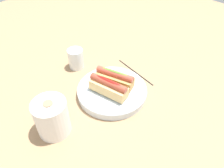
{
  "coord_description": "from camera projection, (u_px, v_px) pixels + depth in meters",
  "views": [
    {
      "loc": [
        -0.44,
        0.43,
        0.62
      ],
      "look_at": [
        -0.01,
        -0.01,
        0.05
      ],
      "focal_mm": 35.05,
      "sensor_mm": 36.0,
      "label": 1
    }
  ],
  "objects": [
    {
      "name": "ground_plane",
      "position": [
        108.0,
        94.0,
        0.87
      ],
      "size": [
        2.4,
        2.4,
        0.0
      ],
      "primitive_type": "plane",
      "color": "#9E7A56"
    },
    {
      "name": "serving_bowl",
      "position": [
        112.0,
        91.0,
        0.86
      ],
      "size": [
        0.27,
        0.27,
        0.03
      ],
      "color": "silver",
      "rests_on": "ground_plane"
    },
    {
      "name": "hotdog_front",
      "position": [
        115.0,
        78.0,
        0.85
      ],
      "size": [
        0.16,
        0.09,
        0.06
      ],
      "color": "tan",
      "rests_on": "serving_bowl"
    },
    {
      "name": "hotdog_back",
      "position": [
        108.0,
        87.0,
        0.81
      ],
      "size": [
        0.16,
        0.08,
        0.06
      ],
      "color": "#DBB270",
      "rests_on": "serving_bowl"
    },
    {
      "name": "water_glass",
      "position": [
        76.0,
        59.0,
        0.98
      ],
      "size": [
        0.07,
        0.07,
        0.09
      ],
      "color": "white",
      "rests_on": "ground_plane"
    },
    {
      "name": "paper_towel_roll",
      "position": [
        52.0,
        117.0,
        0.71
      ],
      "size": [
        0.11,
        0.11,
        0.13
      ],
      "color": "white",
      "rests_on": "ground_plane"
    },
    {
      "name": "chopstick_near",
      "position": [
        135.0,
        72.0,
        0.97
      ],
      "size": [
        0.22,
        0.04,
        0.01
      ],
      "primitive_type": "cylinder",
      "rotation": [
        0.0,
        1.57,
        -0.14
      ],
      "color": "black",
      "rests_on": "ground_plane"
    }
  ]
}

